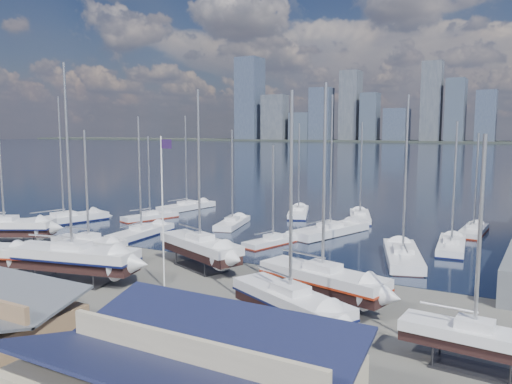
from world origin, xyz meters
The scene contains 26 objects.
ground centered at (0.00, -10.00, 0.00)m, with size 1400.00×1400.00×0.00m, color #605E59.
water centered at (0.00, 300.00, -0.15)m, with size 1400.00×600.00×0.40m, color #1B253F.
far_shore centered at (0.00, 560.00, 1.10)m, with size 1400.00×80.00×2.20m, color #2D332D.
skyline centered at (-7.83, 553.76, 39.09)m, with size 639.14×43.80×107.69m.
sailboat_cradle_0 centered at (-24.21, -6.57, 2.15)m, with size 11.09×7.96×17.59m.
sailboat_cradle_2 centered at (-9.93, -7.30, 1.93)m, with size 8.07×2.78×13.17m.
sailboat_cradle_3 centered at (-6.08, -12.69, 2.21)m, with size 12.16×5.69×18.73m.
sailboat_cradle_4 centered at (0.99, -3.66, 2.12)m, with size 10.70×6.70×16.88m.
sailboat_cradle_5 centered at (15.01, -13.47, 2.05)m, with size 9.85×6.60×15.60m.
sailboat_cradle_6 centered at (15.09, -7.89, 2.10)m, with size 10.63×5.33×16.51m.
sailboat_cradle_7 centered at (26.05, -13.50, 1.92)m, with size 7.92×2.78×12.94m.
sailboat_moored_0 centered at (-29.53, 6.20, 0.31)m, with size 6.63×12.97×18.68m.
sailboat_moored_1 centered at (-20.79, 14.46, 0.31)m, with size 5.01×8.96×12.91m.
sailboat_moored_2 centered at (-21.61, 24.65, 0.32)m, with size 4.81×11.15×16.30m.
sailboat_moored_3 centered at (-13.80, 4.70, 0.31)m, with size 3.67×10.59×15.55m.
sailboat_moored_4 centered at (-7.27, 15.81, 0.32)m, with size 4.71×9.53×13.87m.
sailboat_moored_5 centered at (-2.93, 28.43, 0.31)m, with size 6.12×10.34×14.94m.
sailboat_moored_6 centered at (2.65, 8.55, 0.31)m, with size 4.48×8.35×12.03m.
sailboat_moored_7 centered at (6.56, 16.84, 0.33)m, with size 7.02×12.58×18.31m.
sailboat_moored_8 centered at (6.66, 29.14, 0.31)m, with size 5.92×10.43×15.05m.
sailboat_moored_9 centered at (17.49, 8.21, 0.32)m, with size 6.51×11.94×17.38m.
sailboat_moored_10 centered at (21.14, 15.76, 0.31)m, with size 3.61×10.09×14.79m.
sailboat_moored_11 centered at (22.43, 26.25, 0.31)m, with size 3.10×9.13×13.44m.
car_c centered at (-3.04, -19.50, 0.78)m, with size 2.58×5.59×1.55m, color gray.
car_d centered at (11.07, -21.74, 0.77)m, with size 2.17×5.34×1.55m, color gray.
flagpole centered at (1.86, -10.02, 7.34)m, with size 1.12×0.12×12.67m.
Camera 1 is at (28.10, -42.00, 13.08)m, focal length 35.00 mm.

